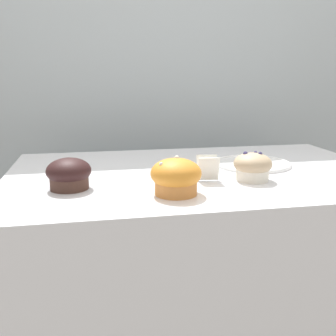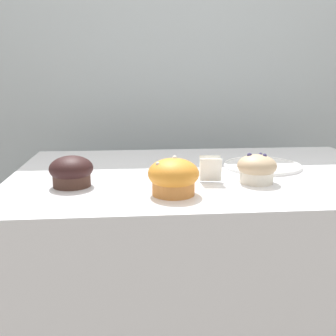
{
  "view_description": "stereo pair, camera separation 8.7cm",
  "coord_description": "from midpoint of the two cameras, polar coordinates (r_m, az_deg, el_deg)",
  "views": [
    {
      "loc": [
        -0.28,
        -0.98,
        1.21
      ],
      "look_at": [
        -0.11,
        -0.14,
        1.0
      ],
      "focal_mm": 42.0,
      "sensor_mm": 36.0,
      "label": 1
    },
    {
      "loc": [
        -0.19,
        -0.99,
        1.21
      ],
      "look_at": [
        -0.11,
        -0.14,
        1.0
      ],
      "focal_mm": 42.0,
      "sensor_mm": 36.0,
      "label": 2
    }
  ],
  "objects": [
    {
      "name": "muffin_back_left",
      "position": [
        0.83,
        -1.87,
        -1.32
      ],
      "size": [
        0.11,
        0.11,
        0.08
      ],
      "color": "#CC7E3D",
      "rests_on": "display_counter"
    },
    {
      "name": "serving_plate",
      "position": [
        1.12,
        9.99,
        0.63
      ],
      "size": [
        0.21,
        0.21,
        0.01
      ],
      "color": "white",
      "rests_on": "display_counter"
    },
    {
      "name": "wall_back",
      "position": [
        1.63,
        -2.59,
        2.55
      ],
      "size": [
        3.2,
        0.1,
        1.8
      ],
      "primitive_type": "cube",
      "color": "#A8B2B7",
      "rests_on": "ground"
    },
    {
      "name": "price_card",
      "position": [
        0.93,
        3.14,
        -0.03
      ],
      "size": [
        0.05,
        0.05,
        0.06
      ],
      "color": "white",
      "rests_on": "display_counter"
    },
    {
      "name": "display_counter",
      "position": [
        1.24,
        2.04,
        -22.36
      ],
      "size": [
        1.0,
        0.64,
        0.96
      ],
      "primitive_type": "cube",
      "color": "silver",
      "rests_on": "ground"
    },
    {
      "name": "muffin_front_center",
      "position": [
        0.95,
        9.63,
        0.17
      ],
      "size": [
        0.09,
        0.09,
        0.07
      ],
      "color": "silver",
      "rests_on": "display_counter"
    },
    {
      "name": "muffin_back_right",
      "position": [
        0.9,
        -16.9,
        -0.86
      ],
      "size": [
        0.1,
        0.1,
        0.07
      ],
      "color": "#432B23",
      "rests_on": "display_counter"
    }
  ]
}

